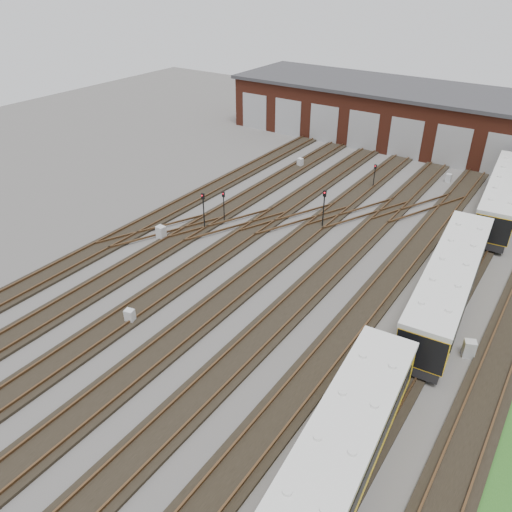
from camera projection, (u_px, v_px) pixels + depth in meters
The scene contains 13 objects.
ground at pixel (237, 323), 30.57m from camera, with size 120.00×120.00×0.00m, color #484643.
track_network at pixel (240, 316), 31.01m from camera, with size 30.40×70.00×0.33m.
maintenance_shed at pixel (442, 120), 57.23m from camera, with size 51.00×12.50×6.35m.
metro_train at pixel (449, 283), 30.92m from camera, with size 3.95×47.12×3.09m.
signal_mast_0 at pixel (224, 203), 41.33m from camera, with size 0.25×0.24×2.75m.
signal_mast_1 at pixel (203, 207), 39.84m from camera, with size 0.26×0.24×3.28m.
signal_mast_2 at pixel (375, 173), 47.48m from camera, with size 0.23×0.22×2.45m.
signal_mast_3 at pixel (324, 204), 40.24m from camera, with size 0.29×0.27×3.33m.
relay_cabinet_0 at pixel (161, 233), 39.38m from camera, with size 0.67×0.56×1.12m, color #B4B7B9.
relay_cabinet_1 at pixel (300, 163), 53.13m from camera, with size 0.56×0.47×0.93m, color #B4B7B9.
relay_cabinet_2 at pixel (130, 316), 30.39m from camera, with size 0.55×0.46×0.92m, color #B4B7B9.
relay_cabinet_3 at pixel (448, 178), 49.49m from camera, with size 0.51×0.43×0.85m, color #B4B7B9.
relay_cabinet_4 at pixel (469, 349), 27.75m from camera, with size 0.64×0.53×1.06m, color #B4B7B9.
Camera 1 is at (14.56, -19.24, 19.24)m, focal length 35.00 mm.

